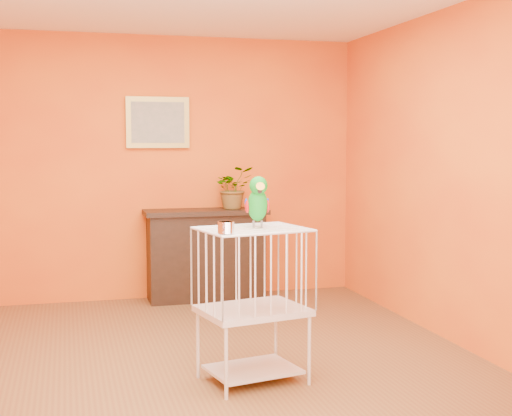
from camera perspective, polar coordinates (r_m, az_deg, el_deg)
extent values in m
plane|color=brown|center=(5.15, -4.46, -12.34)|extent=(4.50, 4.50, 0.00)
plane|color=orange|center=(7.14, -7.85, 3.18)|extent=(4.00, 0.00, 4.00)
plane|color=orange|center=(2.74, 4.00, -0.14)|extent=(4.00, 0.00, 4.00)
plane|color=orange|center=(5.63, 15.90, 2.47)|extent=(0.00, 4.50, 4.50)
cube|color=black|center=(7.09, -4.02, -3.92)|extent=(1.13, 0.38, 0.85)
cube|color=black|center=(7.03, -4.05, -0.31)|extent=(1.21, 0.43, 0.05)
cube|color=black|center=(6.92, -3.76, -4.14)|extent=(0.79, 0.02, 0.42)
cube|color=maroon|center=(7.01, -5.84, -4.81)|extent=(0.05, 0.17, 0.26)
cube|color=#3A562B|center=(7.03, -5.23, -4.79)|extent=(0.05, 0.17, 0.26)
cube|color=maroon|center=(7.04, -4.55, -4.76)|extent=(0.05, 0.17, 0.26)
cube|color=#3A562B|center=(7.06, -3.79, -4.73)|extent=(0.05, 0.17, 0.26)
cube|color=maroon|center=(7.08, -3.04, -4.70)|extent=(0.05, 0.17, 0.26)
imported|color=#26722D|center=(7.10, -1.87, 1.28)|extent=(0.43, 0.46, 0.33)
cube|color=#A58D3A|center=(7.10, -7.87, 6.80)|extent=(0.62, 0.03, 0.50)
cube|color=gray|center=(7.09, -7.85, 6.80)|extent=(0.52, 0.01, 0.40)
cube|color=beige|center=(4.77, -0.26, -12.78)|extent=(0.63, 0.53, 0.02)
cube|color=beige|center=(4.66, -0.26, -8.20)|extent=(0.74, 0.62, 0.04)
cube|color=beige|center=(4.56, -0.26, -1.71)|extent=(0.74, 0.62, 0.01)
cylinder|color=beige|center=(4.41, -2.41, -12.31)|extent=(0.02, 0.02, 0.45)
cylinder|color=beige|center=(4.67, 4.29, -11.31)|extent=(0.02, 0.02, 0.45)
cylinder|color=beige|center=(4.80, -4.67, -10.83)|extent=(0.02, 0.02, 0.45)
cylinder|color=beige|center=(5.04, 1.60, -10.03)|extent=(0.02, 0.02, 0.45)
cylinder|color=silver|center=(4.28, -2.42, -1.57)|extent=(0.10, 0.10, 0.07)
cylinder|color=#59544C|center=(4.61, -0.20, -1.31)|extent=(0.01, 0.01, 0.05)
cylinder|color=#59544C|center=(4.62, 0.46, -1.30)|extent=(0.01, 0.01, 0.05)
ellipsoid|color=#03911E|center=(4.60, 0.13, 0.25)|extent=(0.15, 0.20, 0.24)
ellipsoid|color=#03911E|center=(4.56, 0.20, 1.81)|extent=(0.13, 0.14, 0.12)
cone|color=orange|center=(4.50, 0.30, 1.60)|extent=(0.06, 0.08, 0.08)
cone|color=black|center=(4.52, 0.28, 1.34)|extent=(0.03, 0.03, 0.03)
sphere|color=black|center=(4.53, -0.27, 1.95)|extent=(0.02, 0.02, 0.02)
sphere|color=black|center=(4.54, 0.74, 1.96)|extent=(0.02, 0.02, 0.02)
ellipsoid|color=#A50C0C|center=(4.61, -0.70, 0.11)|extent=(0.04, 0.07, 0.08)
ellipsoid|color=navy|center=(4.62, 0.92, 0.14)|extent=(0.04, 0.07, 0.08)
cone|color=#03911E|center=(4.69, -0.01, -0.64)|extent=(0.09, 0.17, 0.13)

